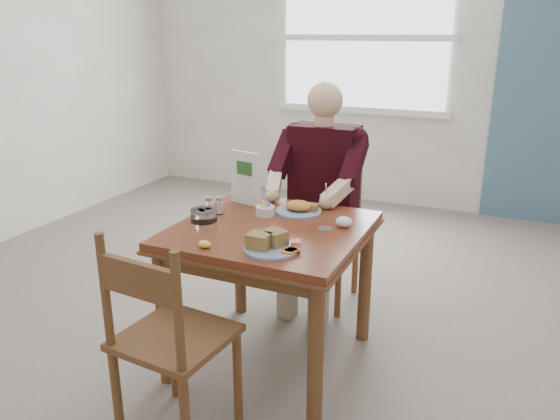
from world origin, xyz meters
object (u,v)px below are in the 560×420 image
at_px(diner, 320,180).
at_px(far_plate, 300,208).
at_px(chair_near, 168,340).
at_px(near_plate, 270,244).
at_px(table, 271,247).
at_px(chair_far, 324,227).

height_order(diner, far_plate, diner).
bearing_deg(diner, chair_near, -95.22).
height_order(chair_near, far_plate, chair_near).
bearing_deg(chair_near, diner, 84.78).
bearing_deg(near_plate, table, 114.49).
xyz_separation_m(table, chair_near, (-0.13, -0.71, -0.16)).
xyz_separation_m(chair_far, diner, (0.00, -0.09, 0.33)).
height_order(chair_near, near_plate, chair_near).
distance_m(table, far_plate, 0.29).
height_order(table, chair_near, chair_near).
height_order(near_plate, far_plate, near_plate).
height_order(chair_far, chair_near, same).
bearing_deg(diner, chair_far, 90.01).
xyz_separation_m(diner, near_plate, (0.13, -0.98, -0.03)).
xyz_separation_m(chair_far, near_plate, (0.13, -1.07, 0.30)).
distance_m(table, chair_near, 0.74).
xyz_separation_m(table, diner, (0.00, 0.71, 0.17)).
height_order(table, diner, diner).
bearing_deg(chair_near, chair_far, 85.09).
xyz_separation_m(table, far_plate, (0.05, 0.25, 0.14)).
bearing_deg(diner, far_plate, -83.53).
bearing_deg(far_plate, chair_far, 95.42).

